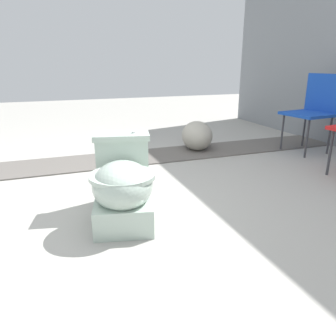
{
  "coord_description": "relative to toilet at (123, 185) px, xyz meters",
  "views": [
    {
      "loc": [
        2.02,
        -0.49,
        0.95
      ],
      "look_at": [
        0.13,
        0.2,
        0.3
      ],
      "focal_mm": 35.0,
      "sensor_mm": 36.0,
      "label": 1
    }
  ],
  "objects": [
    {
      "name": "boulder_near",
      "position": [
        -1.39,
        1.16,
        -0.06
      ],
      "size": [
        0.51,
        0.43,
        0.32
      ],
      "primitive_type": "ellipsoid",
      "rotation": [
        0.0,
        0.0,
        2.91
      ],
      "color": "#ADA899",
      "rests_on": "ground"
    },
    {
      "name": "toilet",
      "position": [
        0.0,
        0.0,
        0.0
      ],
      "size": [
        0.7,
        0.5,
        0.52
      ],
      "rotation": [
        0.0,
        0.0,
        -0.23
      ],
      "color": "#B2C6B7",
      "rests_on": "ground"
    },
    {
      "name": "folding_chair_left",
      "position": [
        -0.91,
        2.33,
        0.29
      ],
      "size": [
        0.49,
        0.49,
        0.83
      ],
      "rotation": [
        0.0,
        0.0,
        -1.45
      ],
      "color": "#1947B2",
      "rests_on": "ground"
    },
    {
      "name": "gravel_strip",
      "position": [
        -1.3,
        0.6,
        -0.21
      ],
      "size": [
        0.56,
        8.0,
        0.01
      ],
      "primitive_type": "cube",
      "color": "#605B56",
      "rests_on": "ground"
    },
    {
      "name": "ground_plane",
      "position": [
        -0.14,
        0.1,
        -0.22
      ],
      "size": [
        14.0,
        14.0,
        0.0
      ],
      "primitive_type": "plane",
      "color": "#A8A59E"
    }
  ]
}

